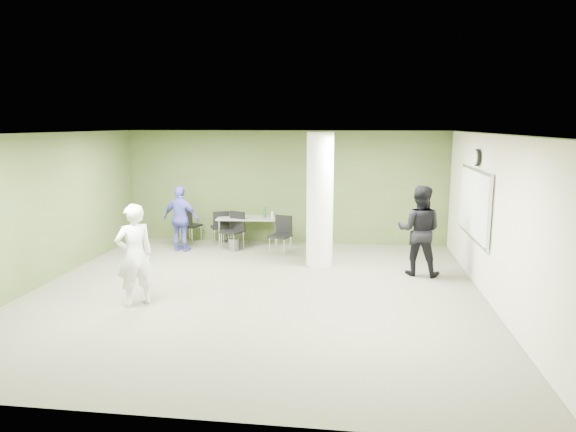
# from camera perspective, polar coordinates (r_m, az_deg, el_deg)

# --- Properties ---
(floor) EXTENTS (8.00, 8.00, 0.00)m
(floor) POSITION_cam_1_polar(r_m,az_deg,el_deg) (9.25, -3.65, -8.48)
(floor) COLOR #575644
(floor) RESTS_ON ground
(ceiling) EXTENTS (8.00, 8.00, 0.00)m
(ceiling) POSITION_cam_1_polar(r_m,az_deg,el_deg) (8.76, -3.86, 9.15)
(ceiling) COLOR white
(ceiling) RESTS_ON wall_back
(wall_back) EXTENTS (8.00, 2.80, 0.02)m
(wall_back) POSITION_cam_1_polar(r_m,az_deg,el_deg) (12.80, -0.32, 3.21)
(wall_back) COLOR #445427
(wall_back) RESTS_ON floor
(wall_left) EXTENTS (0.02, 8.00, 2.80)m
(wall_left) POSITION_cam_1_polar(r_m,az_deg,el_deg) (10.43, -25.87, 0.58)
(wall_left) COLOR #445427
(wall_left) RESTS_ON floor
(wall_right_cream) EXTENTS (0.02, 8.00, 2.80)m
(wall_right_cream) POSITION_cam_1_polar(r_m,az_deg,el_deg) (9.03, 22.00, -0.48)
(wall_right_cream) COLOR beige
(wall_right_cream) RESTS_ON floor
(column) EXTENTS (0.56, 0.56, 2.80)m
(column) POSITION_cam_1_polar(r_m,az_deg,el_deg) (10.73, 3.55, 1.83)
(column) COLOR silver
(column) RESTS_ON floor
(whiteboard) EXTENTS (0.05, 2.30, 1.30)m
(whiteboard) POSITION_cam_1_polar(r_m,az_deg,el_deg) (10.15, 19.94, 1.33)
(whiteboard) COLOR silver
(whiteboard) RESTS_ON wall_right_cream
(wall_clock) EXTENTS (0.06, 0.32, 0.32)m
(wall_clock) POSITION_cam_1_polar(r_m,az_deg,el_deg) (10.06, 20.24, 6.11)
(wall_clock) COLOR black
(wall_clock) RESTS_ON wall_right_cream
(folding_table) EXTENTS (1.55, 0.75, 0.97)m
(folding_table) POSITION_cam_1_polar(r_m,az_deg,el_deg) (12.53, -4.29, -0.36)
(folding_table) COLOR gray
(folding_table) RESTS_ON floor
(wastebasket) EXTENTS (0.24, 0.24, 0.28)m
(wastebasket) POSITION_cam_1_polar(r_m,az_deg,el_deg) (12.22, -6.06, -3.20)
(wastebasket) COLOR #4C4C4C
(wastebasket) RESTS_ON floor
(chair_back_left) EXTENTS (0.57, 0.57, 0.90)m
(chair_back_left) POSITION_cam_1_polar(r_m,az_deg,el_deg) (13.06, -11.01, -0.73)
(chair_back_left) COLOR black
(chair_back_left) RESTS_ON floor
(chair_back_right) EXTENTS (0.56, 0.56, 0.85)m
(chair_back_right) POSITION_cam_1_polar(r_m,az_deg,el_deg) (12.84, -7.49, -0.96)
(chair_back_right) COLOR black
(chair_back_right) RESTS_ON floor
(chair_table_left) EXTENTS (0.59, 0.59, 0.90)m
(chair_table_left) POSITION_cam_1_polar(r_m,az_deg,el_deg) (12.30, -5.98, -1.28)
(chair_table_left) COLOR black
(chair_table_left) RESTS_ON floor
(chair_table_right) EXTENTS (0.55, 0.55, 0.88)m
(chair_table_right) POSITION_cam_1_polar(r_m,az_deg,el_deg) (11.78, -0.72, -1.78)
(chair_table_right) COLOR black
(chair_table_right) RESTS_ON floor
(woman_white) EXTENTS (0.73, 0.72, 1.70)m
(woman_white) POSITION_cam_1_polar(r_m,az_deg,el_deg) (8.75, -16.69, -4.19)
(woman_white) COLOR white
(woman_white) RESTS_ON floor
(man_black) EXTENTS (0.99, 0.85, 1.78)m
(man_black) POSITION_cam_1_polar(r_m,az_deg,el_deg) (10.40, 14.37, -1.58)
(man_black) COLOR black
(man_black) RESTS_ON floor
(man_blue) EXTENTS (0.96, 0.54, 1.54)m
(man_blue) POSITION_cam_1_polar(r_m,az_deg,el_deg) (12.23, -11.79, -0.31)
(man_blue) COLOR #464AAF
(man_blue) RESTS_ON floor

